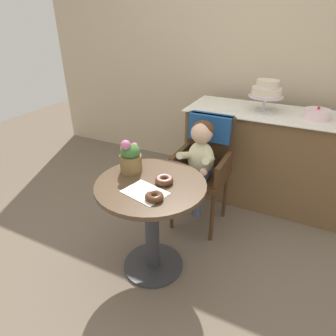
# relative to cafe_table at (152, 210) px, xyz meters

# --- Properties ---
(ground_plane) EXTENTS (8.00, 8.00, 0.00)m
(ground_plane) POSITION_rel_cafe_table_xyz_m (0.00, 0.00, -0.51)
(ground_plane) COLOR #6B5B4C
(back_wall) EXTENTS (4.80, 0.10, 2.70)m
(back_wall) POSITION_rel_cafe_table_xyz_m (0.00, 1.85, 0.84)
(back_wall) COLOR #C1AD8E
(back_wall) RESTS_ON ground
(cafe_table) EXTENTS (0.72, 0.72, 0.72)m
(cafe_table) POSITION_rel_cafe_table_xyz_m (0.00, 0.00, 0.00)
(cafe_table) COLOR #4C3826
(cafe_table) RESTS_ON ground
(wicker_chair) EXTENTS (0.42, 0.45, 0.95)m
(wicker_chair) POSITION_rel_cafe_table_xyz_m (0.11, 0.74, 0.13)
(wicker_chair) COLOR #472D19
(wicker_chair) RESTS_ON ground
(seated_child) EXTENTS (0.27, 0.32, 0.73)m
(seated_child) POSITION_rel_cafe_table_xyz_m (0.11, 0.58, 0.17)
(seated_child) COLOR beige
(seated_child) RESTS_ON ground
(paper_napkin) EXTENTS (0.29, 0.24, 0.00)m
(paper_napkin) POSITION_rel_cafe_table_xyz_m (0.03, -0.11, 0.21)
(paper_napkin) COLOR white
(paper_napkin) RESTS_ON cafe_table
(donut_front) EXTENTS (0.12, 0.12, 0.04)m
(donut_front) POSITION_rel_cafe_table_xyz_m (0.08, 0.04, 0.24)
(donut_front) COLOR #4C2D19
(donut_front) RESTS_ON cafe_table
(donut_mid) EXTENTS (0.11, 0.11, 0.04)m
(donut_mid) POSITION_rel_cafe_table_xyz_m (0.11, -0.16, 0.24)
(donut_mid) COLOR #4C2D19
(donut_mid) RESTS_ON cafe_table
(flower_vase) EXTENTS (0.15, 0.15, 0.24)m
(flower_vase) POSITION_rel_cafe_table_xyz_m (-0.20, 0.08, 0.32)
(flower_vase) COLOR brown
(flower_vase) RESTS_ON cafe_table
(display_counter) EXTENTS (1.56, 0.62, 0.90)m
(display_counter) POSITION_rel_cafe_table_xyz_m (0.55, 1.30, -0.05)
(display_counter) COLOR brown
(display_counter) RESTS_ON ground
(tiered_cake_stand) EXTENTS (0.30, 0.30, 0.28)m
(tiered_cake_stand) POSITION_rel_cafe_table_xyz_m (0.45, 1.30, 0.58)
(tiered_cake_stand) COLOR silver
(tiered_cake_stand) RESTS_ON display_counter
(round_layer_cake) EXTENTS (0.21, 0.21, 0.11)m
(round_layer_cake) POSITION_rel_cafe_table_xyz_m (0.88, 1.27, 0.43)
(round_layer_cake) COLOR silver
(round_layer_cake) RESTS_ON display_counter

